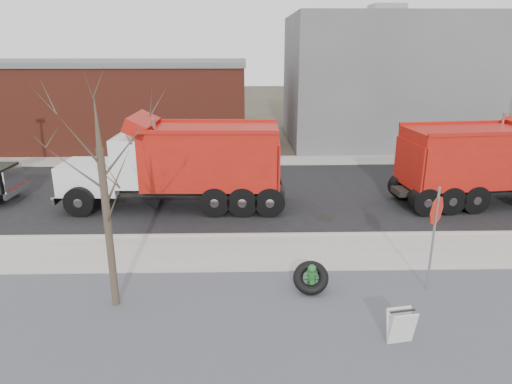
{
  "coord_description": "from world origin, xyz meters",
  "views": [
    {
      "loc": [
        0.06,
        -12.63,
        6.2
      ],
      "look_at": [
        0.4,
        2.14,
        1.4
      ],
      "focal_mm": 32.0,
      "sensor_mm": 36.0,
      "label": 1
    }
  ],
  "objects_px": {
    "fire_hydrant": "(312,279)",
    "truck_tire": "(311,278)",
    "dump_truck_red_a": "(495,160)",
    "dump_truck_red_b": "(182,162)",
    "stop_sign": "(435,222)",
    "sandwich_board": "(401,326)"
  },
  "relations": [
    {
      "from": "fire_hydrant",
      "to": "sandwich_board",
      "type": "height_order",
      "value": "sandwich_board"
    },
    {
      "from": "fire_hydrant",
      "to": "truck_tire",
      "type": "distance_m",
      "value": 0.05
    },
    {
      "from": "fire_hydrant",
      "to": "stop_sign",
      "type": "bearing_deg",
      "value": 3.74
    },
    {
      "from": "stop_sign",
      "to": "dump_truck_red_a",
      "type": "relative_size",
      "value": 0.32
    },
    {
      "from": "stop_sign",
      "to": "dump_truck_red_b",
      "type": "bearing_deg",
      "value": 115.32
    },
    {
      "from": "dump_truck_red_a",
      "to": "sandwich_board",
      "type": "bearing_deg",
      "value": -132.63
    },
    {
      "from": "fire_hydrant",
      "to": "dump_truck_red_b",
      "type": "xyz_separation_m",
      "value": [
        -4.17,
        6.68,
        1.5
      ]
    },
    {
      "from": "sandwich_board",
      "to": "dump_truck_red_a",
      "type": "xyz_separation_m",
      "value": [
        6.61,
        9.09,
        1.36
      ]
    },
    {
      "from": "fire_hydrant",
      "to": "dump_truck_red_a",
      "type": "height_order",
      "value": "dump_truck_red_a"
    },
    {
      "from": "truck_tire",
      "to": "sandwich_board",
      "type": "bearing_deg",
      "value": -53.62
    },
    {
      "from": "dump_truck_red_a",
      "to": "dump_truck_red_b",
      "type": "height_order",
      "value": "dump_truck_red_b"
    },
    {
      "from": "fire_hydrant",
      "to": "dump_truck_red_b",
      "type": "relative_size",
      "value": 0.09
    },
    {
      "from": "fire_hydrant",
      "to": "dump_truck_red_b",
      "type": "distance_m",
      "value": 8.01
    },
    {
      "from": "fire_hydrant",
      "to": "dump_truck_red_b",
      "type": "bearing_deg",
      "value": 125.24
    },
    {
      "from": "dump_truck_red_a",
      "to": "stop_sign",
      "type": "bearing_deg",
      "value": -133.59
    },
    {
      "from": "truck_tire",
      "to": "sandwich_board",
      "type": "relative_size",
      "value": 1.33
    },
    {
      "from": "fire_hydrant",
      "to": "stop_sign",
      "type": "distance_m",
      "value": 3.46
    },
    {
      "from": "fire_hydrant",
      "to": "stop_sign",
      "type": "relative_size",
      "value": 0.27
    },
    {
      "from": "truck_tire",
      "to": "stop_sign",
      "type": "bearing_deg",
      "value": 0.56
    },
    {
      "from": "sandwich_board",
      "to": "stop_sign",
      "type": "bearing_deg",
      "value": 47.18
    },
    {
      "from": "truck_tire",
      "to": "stop_sign",
      "type": "xyz_separation_m",
      "value": [
        3.1,
        0.03,
        1.53
      ]
    },
    {
      "from": "truck_tire",
      "to": "dump_truck_red_b",
      "type": "distance_m",
      "value": 8.0
    }
  ]
}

